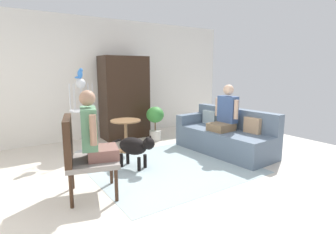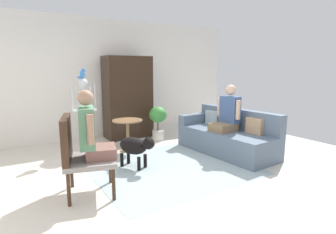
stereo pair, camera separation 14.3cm
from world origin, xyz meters
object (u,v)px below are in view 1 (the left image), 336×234
couch (225,136)px  bird_cage_stand (82,113)px  person_on_armchair (93,133)px  armoire_cabinet (124,98)px  round_end_table (126,130)px  potted_plant (155,119)px  person_on_couch (226,113)px  dog (135,146)px  armchair (80,151)px  parrot (80,74)px

couch → bird_cage_stand: bearing=149.6°
person_on_armchair → bird_cage_stand: bearing=77.9°
bird_cage_stand → armoire_cabinet: size_ratio=0.76×
round_end_table → potted_plant: (0.90, 0.40, 0.05)m
person_on_couch → round_end_table: size_ratio=1.38×
dog → potted_plant: bearing=48.4°
person_on_armchair → round_end_table: (1.10, 1.46, -0.38)m
armchair → potted_plant: armchair is taller
couch → person_on_armchair: (-2.70, -0.41, 0.51)m
dog → bird_cage_stand: 1.36m
round_end_table → armoire_cabinet: bearing=66.1°
bird_cage_stand → potted_plant: 1.64m
armchair → person_on_armchair: 0.28m
person_on_armchair → potted_plant: person_on_armchair is taller
potted_plant → bird_cage_stand: bearing=-177.0°
armchair → round_end_table: (1.26, 1.41, -0.15)m
person_on_couch → armoire_cabinet: size_ratio=0.46×
potted_plant → armoire_cabinet: size_ratio=0.41×
round_end_table → potted_plant: 0.98m
person_on_couch → dog: person_on_couch is taller
armchair → dog: (1.00, 0.51, -0.22)m
person_on_armchair → dog: 1.10m
parrot → person_on_armchair: bearing=-102.0°
round_end_table → armoire_cabinet: size_ratio=0.33×
round_end_table → parrot: size_ratio=3.34×
parrot → armoire_cabinet: 1.51m
couch → armchair: (-2.85, -0.37, 0.28)m
dog → person_on_armchair: bearing=-146.4°
dog → armoire_cabinet: bearing=69.6°
person_on_couch → person_on_armchair: size_ratio=1.00×
armchair → person_on_couch: bearing=6.7°
dog → round_end_table: bearing=74.0°
bird_cage_stand → armoire_cabinet: bearing=31.9°
couch → bird_cage_stand: (-2.32, 1.36, 0.48)m
person_on_couch → potted_plant: person_on_couch is taller
parrot → couch: bearing=-30.4°
armoire_cabinet → person_on_armchair: bearing=-121.9°
person_on_couch → potted_plant: size_ratio=1.12×
armchair → armoire_cabinet: armoire_cabinet is taller
couch → armchair: bearing=-172.7°
person_on_couch → person_on_armchair: (-2.65, -0.38, 0.04)m
dog → potted_plant: potted_plant is taller
armchair → armoire_cabinet: 3.03m
person_on_armchair → armoire_cabinet: size_ratio=0.46×
armchair → person_on_armchair: size_ratio=1.18×
person_on_armchair → parrot: bearing=78.0°
person_on_armchair → dog: size_ratio=1.14×
person_on_armchair → bird_cage_stand: size_ratio=0.61×
armchair → parrot: size_ratio=5.48×
person_on_couch → round_end_table: (-1.56, 1.08, -0.33)m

